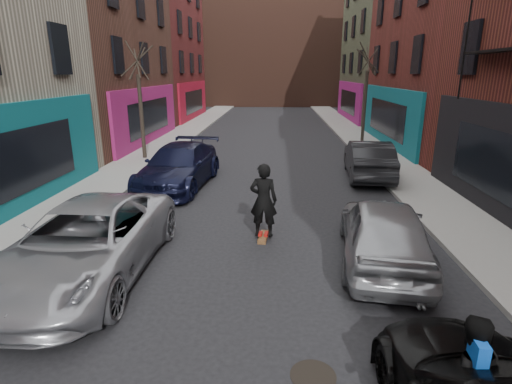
# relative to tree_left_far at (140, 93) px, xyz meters

# --- Properties ---
(sidewalk_left) EXTENTS (2.50, 84.00, 0.13)m
(sidewalk_left) POSITION_rel_tree_left_far_xyz_m (-0.05, 12.00, -3.31)
(sidewalk_left) COLOR gray
(sidewalk_left) RESTS_ON ground
(sidewalk_right) EXTENTS (2.50, 84.00, 0.13)m
(sidewalk_right) POSITION_rel_tree_left_far_xyz_m (12.45, 12.00, -3.31)
(sidewalk_right) COLOR gray
(sidewalk_right) RESTS_ON ground
(building_far) EXTENTS (40.00, 10.00, 14.00)m
(building_far) POSITION_rel_tree_left_far_xyz_m (6.20, 38.00, 3.62)
(building_far) COLOR #47281E
(building_far) RESTS_ON ground
(tree_left_far) EXTENTS (2.00, 2.00, 6.50)m
(tree_left_far) POSITION_rel_tree_left_far_xyz_m (0.00, 0.00, 0.00)
(tree_left_far) COLOR black
(tree_left_far) RESTS_ON sidewalk_left
(tree_right_far) EXTENTS (2.00, 2.00, 6.80)m
(tree_right_far) POSITION_rel_tree_left_far_xyz_m (12.40, 6.00, 0.15)
(tree_right_far) COLOR black
(tree_right_far) RESTS_ON sidewalk_right
(parked_left_far) EXTENTS (2.73, 5.84, 1.62)m
(parked_left_far) POSITION_rel_tree_left_far_xyz_m (2.71, -12.22, -2.57)
(parked_left_far) COLOR #93959B
(parked_left_far) RESTS_ON ground
(parked_left_end) EXTENTS (2.82, 5.85, 1.64)m
(parked_left_end) POSITION_rel_tree_left_far_xyz_m (3.00, -4.85, -2.56)
(parked_left_end) COLOR black
(parked_left_end) RESTS_ON ground
(parked_right_far) EXTENTS (2.52, 4.93, 1.61)m
(parked_right_far) POSITION_rel_tree_left_far_xyz_m (9.40, -11.22, -2.58)
(parked_right_far) COLOR gray
(parked_right_far) RESTS_ON ground
(parked_right_end) EXTENTS (2.11, 5.00, 1.61)m
(parked_right_end) POSITION_rel_tree_left_far_xyz_m (10.80, -3.07, -2.58)
(parked_right_end) COLOR black
(parked_right_end) RESTS_ON ground
(skateboard) EXTENTS (0.29, 0.82, 0.10)m
(skateboard) POSITION_rel_tree_left_far_xyz_m (6.53, -9.97, -3.33)
(skateboard) COLOR brown
(skateboard) RESTS_ON ground
(skateboarder) EXTENTS (0.78, 0.55, 2.02)m
(skateboarder) POSITION_rel_tree_left_far_xyz_m (6.53, -9.97, -2.27)
(skateboarder) COLOR black
(skateboarder) RESTS_ON skateboard
(pedestrian) EXTENTS (0.86, 0.70, 1.67)m
(pedestrian) POSITION_rel_tree_left_far_xyz_m (9.20, -15.98, -2.54)
(pedestrian) COLOR black
(pedestrian) RESTS_ON ground
(manhole) EXTENTS (0.86, 0.86, 0.01)m
(manhole) POSITION_rel_tree_left_far_xyz_m (7.46, -15.11, -3.37)
(manhole) COLOR black
(manhole) RESTS_ON ground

